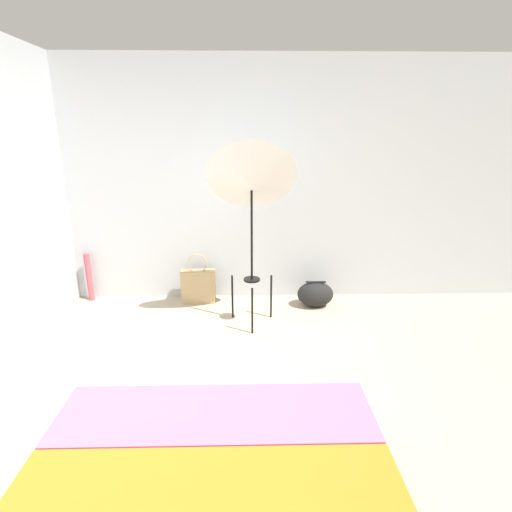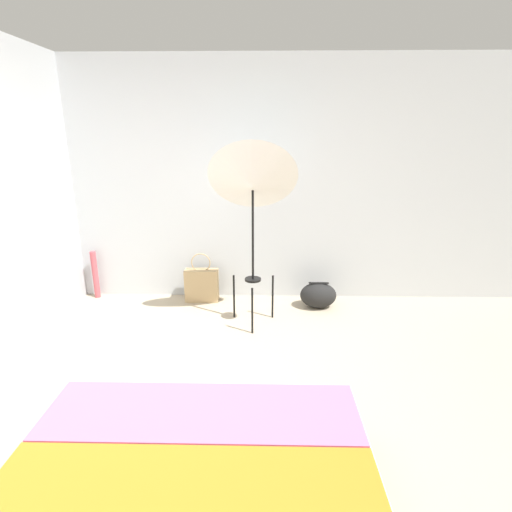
{
  "view_description": "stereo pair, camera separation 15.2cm",
  "coord_description": "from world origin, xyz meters",
  "px_view_note": "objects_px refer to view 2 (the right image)",
  "views": [
    {
      "loc": [
        0.32,
        -1.98,
        1.83
      ],
      "look_at": [
        0.4,
        1.43,
        0.77
      ],
      "focal_mm": 28.0,
      "sensor_mm": 36.0,
      "label": 1
    },
    {
      "loc": [
        0.47,
        -1.98,
        1.83
      ],
      "look_at": [
        0.4,
        1.43,
        0.77
      ],
      "focal_mm": 28.0,
      "sensor_mm": 36.0,
      "label": 2
    }
  ],
  "objects_px": {
    "tote_bag": "(202,285)",
    "duffel_bag": "(318,295)",
    "paper_roll": "(95,275)",
    "photo_umbrella": "(253,183)"
  },
  "relations": [
    {
      "from": "tote_bag",
      "to": "paper_roll",
      "type": "bearing_deg",
      "value": 176.54
    },
    {
      "from": "photo_umbrella",
      "to": "paper_roll",
      "type": "height_order",
      "value": "photo_umbrella"
    },
    {
      "from": "duffel_bag",
      "to": "paper_roll",
      "type": "height_order",
      "value": "paper_roll"
    },
    {
      "from": "photo_umbrella",
      "to": "tote_bag",
      "type": "relative_size",
      "value": 3.16
    },
    {
      "from": "tote_bag",
      "to": "duffel_bag",
      "type": "xyz_separation_m",
      "value": [
        1.29,
        -0.15,
        -0.05
      ]
    },
    {
      "from": "duffel_bag",
      "to": "paper_roll",
      "type": "relative_size",
      "value": 0.71
    },
    {
      "from": "duffel_bag",
      "to": "paper_roll",
      "type": "xyz_separation_m",
      "value": [
        -2.52,
        0.22,
        0.14
      ]
    },
    {
      "from": "photo_umbrella",
      "to": "duffel_bag",
      "type": "height_order",
      "value": "photo_umbrella"
    },
    {
      "from": "duffel_bag",
      "to": "paper_roll",
      "type": "distance_m",
      "value": 2.54
    },
    {
      "from": "photo_umbrella",
      "to": "duffel_bag",
      "type": "distance_m",
      "value": 1.48
    }
  ]
}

